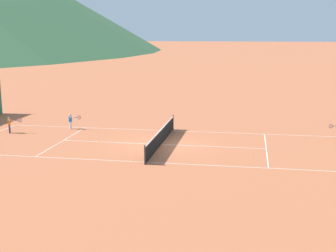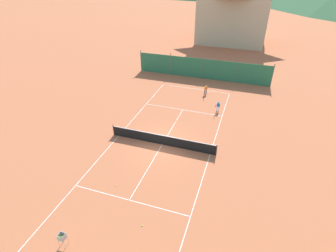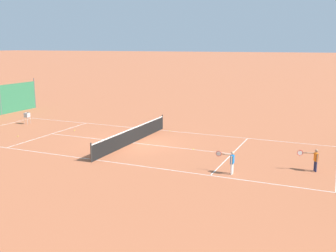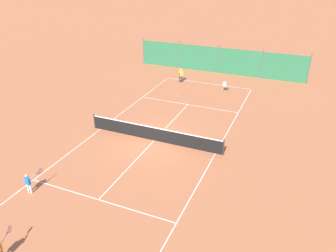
# 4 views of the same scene
# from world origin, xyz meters

# --- Properties ---
(ground_plane) EXTENTS (600.00, 600.00, 0.00)m
(ground_plane) POSITION_xyz_m (0.00, 0.00, 0.00)
(ground_plane) COLOR #B7603D
(court_line_markings) EXTENTS (8.25, 23.85, 0.01)m
(court_line_markings) POSITION_xyz_m (0.00, 0.00, 0.00)
(court_line_markings) COLOR white
(court_line_markings) RESTS_ON ground
(tennis_net) EXTENTS (9.18, 0.08, 1.06)m
(tennis_net) POSITION_xyz_m (0.00, 0.00, 0.50)
(tennis_net) COLOR #2D2D2D
(tennis_net) RESTS_ON ground
(windscreen_fence_near) EXTENTS (17.28, 0.08, 2.90)m
(windscreen_fence_near) POSITION_xyz_m (-0.00, -15.50, 1.31)
(windscreen_fence_near) COLOR #2D754C
(windscreen_fence_near) RESTS_ON ground
(player_far_baseline) EXTENTS (0.39, 0.95, 1.12)m
(player_far_baseline) POSITION_xyz_m (3.46, 7.23, 0.66)
(player_far_baseline) COLOR white
(player_far_baseline) RESTS_ON ground
(player_far_service) EXTENTS (0.42, 1.11, 1.31)m
(player_far_service) POSITION_xyz_m (2.48, -11.21, 0.76)
(player_far_service) COLOR #23284C
(player_far_service) RESTS_ON ground
(tennis_ball_service_box) EXTENTS (0.07, 0.07, 0.07)m
(tennis_ball_service_box) POSITION_xyz_m (1.57, -7.95, 0.03)
(tennis_ball_service_box) COLOR #CCE033
(tennis_ball_service_box) RESTS_ON ground
(tennis_ball_alley_right) EXTENTS (0.07, 0.07, 0.07)m
(tennis_ball_alley_right) POSITION_xyz_m (-3.99, 0.84, 0.03)
(tennis_ball_alley_right) COLOR #CCE033
(tennis_ball_alley_right) RESTS_ON ground
(tennis_ball_alley_left) EXTENTS (0.07, 0.07, 0.07)m
(tennis_ball_alley_left) POSITION_xyz_m (-1.44, -5.55, 0.03)
(tennis_ball_alley_left) COLOR #CCE033
(tennis_ball_alley_left) RESTS_ON ground
(tennis_ball_far_corner) EXTENTS (0.07, 0.07, 0.07)m
(tennis_ball_far_corner) POSITION_xyz_m (0.00, 4.07, 0.03)
(tennis_ball_far_corner) COLOR #CCE033
(tennis_ball_far_corner) RESTS_ON ground
(ball_hopper) EXTENTS (0.36, 0.36, 0.89)m
(ball_hopper) POSITION_xyz_m (-1.99, -10.40, 0.66)
(ball_hopper) COLOR #B7B7BC
(ball_hopper) RESTS_ON ground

